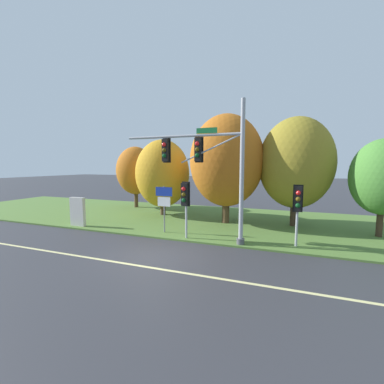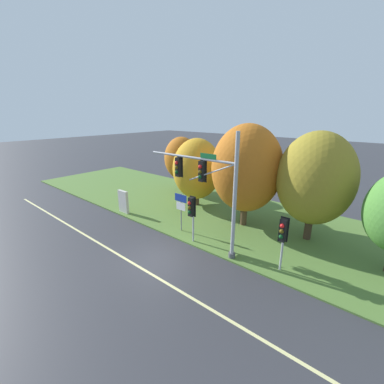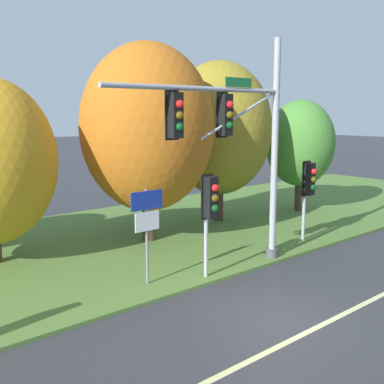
{
  "view_description": "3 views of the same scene",
  "coord_description": "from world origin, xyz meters",
  "px_view_note": "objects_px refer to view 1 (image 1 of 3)",
  "views": [
    {
      "loc": [
        5.66,
        -9.92,
        4.12
      ],
      "look_at": [
        0.53,
        3.62,
        2.59
      ],
      "focal_mm": 24.0,
      "sensor_mm": 36.0,
      "label": 1
    },
    {
      "loc": [
        10.28,
        -8.7,
        8.23
      ],
      "look_at": [
        -0.27,
        3.65,
        3.17
      ],
      "focal_mm": 24.0,
      "sensor_mm": 36.0,
      "label": 2
    },
    {
      "loc": [
        -8.98,
        -7.29,
        5.05
      ],
      "look_at": [
        1.1,
        4.31,
        2.44
      ],
      "focal_mm": 45.0,
      "sensor_mm": 36.0,
      "label": 3
    }
  ],
  "objects_px": {
    "route_sign_post": "(164,201)",
    "tree_tall_centre": "(383,177)",
    "pedestrian_signal_near_kerb": "(185,198)",
    "tree_nearest_road": "(136,171)",
    "tree_mid_verge": "(296,163)",
    "tree_left_of_mast": "(163,174)",
    "traffic_signal_mast": "(208,161)",
    "pedestrian_signal_further_along": "(298,202)",
    "tree_behind_signpost": "(226,161)",
    "info_kiosk": "(78,212)"
  },
  "relations": [
    {
      "from": "route_sign_post",
      "to": "tree_tall_centre",
      "type": "distance_m",
      "value": 12.35
    },
    {
      "from": "pedestrian_signal_near_kerb",
      "to": "tree_nearest_road",
      "type": "height_order",
      "value": "tree_nearest_road"
    },
    {
      "from": "pedestrian_signal_near_kerb",
      "to": "tree_mid_verge",
      "type": "xyz_separation_m",
      "value": [
        5.59,
        5.42,
        1.88
      ]
    },
    {
      "from": "tree_left_of_mast",
      "to": "tree_nearest_road",
      "type": "bearing_deg",
      "value": 149.28
    },
    {
      "from": "pedestrian_signal_near_kerb",
      "to": "tree_tall_centre",
      "type": "xyz_separation_m",
      "value": [
        10.07,
        4.3,
        1.09
      ]
    },
    {
      "from": "traffic_signal_mast",
      "to": "tree_nearest_road",
      "type": "distance_m",
      "value": 12.65
    },
    {
      "from": "pedestrian_signal_near_kerb",
      "to": "pedestrian_signal_further_along",
      "type": "height_order",
      "value": "pedestrian_signal_near_kerb"
    },
    {
      "from": "tree_behind_signpost",
      "to": "info_kiosk",
      "type": "relative_size",
      "value": 3.92
    },
    {
      "from": "route_sign_post",
      "to": "tree_mid_verge",
      "type": "bearing_deg",
      "value": 32.33
    },
    {
      "from": "tree_behind_signpost",
      "to": "info_kiosk",
      "type": "distance_m",
      "value": 10.51
    },
    {
      "from": "tree_left_of_mast",
      "to": "tree_tall_centre",
      "type": "distance_m",
      "value": 14.46
    },
    {
      "from": "traffic_signal_mast",
      "to": "tree_nearest_road",
      "type": "height_order",
      "value": "traffic_signal_mast"
    },
    {
      "from": "route_sign_post",
      "to": "tree_left_of_mast",
      "type": "bearing_deg",
      "value": 118.0
    },
    {
      "from": "route_sign_post",
      "to": "tree_nearest_road",
      "type": "xyz_separation_m",
      "value": [
        -6.75,
        7.4,
        1.59
      ]
    },
    {
      "from": "tree_behind_signpost",
      "to": "info_kiosk",
      "type": "bearing_deg",
      "value": -153.64
    },
    {
      "from": "traffic_signal_mast",
      "to": "route_sign_post",
      "type": "relative_size",
      "value": 2.6
    },
    {
      "from": "route_sign_post",
      "to": "tree_left_of_mast",
      "type": "xyz_separation_m",
      "value": [
        -2.63,
        4.95,
        1.43
      ]
    },
    {
      "from": "pedestrian_signal_near_kerb",
      "to": "tree_tall_centre",
      "type": "distance_m",
      "value": 11.01
    },
    {
      "from": "traffic_signal_mast",
      "to": "tree_behind_signpost",
      "type": "height_order",
      "value": "tree_behind_signpost"
    },
    {
      "from": "pedestrian_signal_further_along",
      "to": "route_sign_post",
      "type": "distance_m",
      "value": 7.34
    },
    {
      "from": "tree_behind_signpost",
      "to": "pedestrian_signal_near_kerb",
      "type": "bearing_deg",
      "value": -103.82
    },
    {
      "from": "traffic_signal_mast",
      "to": "pedestrian_signal_further_along",
      "type": "height_order",
      "value": "traffic_signal_mast"
    },
    {
      "from": "tree_left_of_mast",
      "to": "info_kiosk",
      "type": "bearing_deg",
      "value": -122.13
    },
    {
      "from": "tree_behind_signpost",
      "to": "tree_tall_centre",
      "type": "distance_m",
      "value": 8.98
    },
    {
      "from": "pedestrian_signal_further_along",
      "to": "tree_nearest_road",
      "type": "distance_m",
      "value": 16.06
    },
    {
      "from": "pedestrian_signal_further_along",
      "to": "tree_nearest_road",
      "type": "relative_size",
      "value": 0.54
    },
    {
      "from": "info_kiosk",
      "to": "route_sign_post",
      "type": "bearing_deg",
      "value": 5.29
    },
    {
      "from": "pedestrian_signal_further_along",
      "to": "tree_mid_verge",
      "type": "bearing_deg",
      "value": 90.66
    },
    {
      "from": "tree_nearest_road",
      "to": "tree_mid_verge",
      "type": "relative_size",
      "value": 0.81
    },
    {
      "from": "tree_nearest_road",
      "to": "info_kiosk",
      "type": "relative_size",
      "value": 3.02
    },
    {
      "from": "route_sign_post",
      "to": "tree_nearest_road",
      "type": "relative_size",
      "value": 0.48
    },
    {
      "from": "pedestrian_signal_further_along",
      "to": "tree_tall_centre",
      "type": "relative_size",
      "value": 0.56
    },
    {
      "from": "pedestrian_signal_near_kerb",
      "to": "tree_behind_signpost",
      "type": "relative_size",
      "value": 0.42
    },
    {
      "from": "route_sign_post",
      "to": "tree_behind_signpost",
      "type": "distance_m",
      "value": 5.36
    },
    {
      "from": "pedestrian_signal_near_kerb",
      "to": "tree_behind_signpost",
      "type": "bearing_deg",
      "value": 76.18
    },
    {
      "from": "route_sign_post",
      "to": "traffic_signal_mast",
      "type": "bearing_deg",
      "value": -13.67
    },
    {
      "from": "route_sign_post",
      "to": "tree_left_of_mast",
      "type": "relative_size",
      "value": 0.46
    },
    {
      "from": "pedestrian_signal_further_along",
      "to": "tree_mid_verge",
      "type": "distance_m",
      "value": 5.2
    },
    {
      "from": "tree_nearest_road",
      "to": "tree_behind_signpost",
      "type": "relative_size",
      "value": 0.77
    },
    {
      "from": "traffic_signal_mast",
      "to": "tree_left_of_mast",
      "type": "height_order",
      "value": "traffic_signal_mast"
    },
    {
      "from": "tree_nearest_road",
      "to": "tree_mid_verge",
      "type": "bearing_deg",
      "value": -11.27
    },
    {
      "from": "tree_left_of_mast",
      "to": "tree_mid_verge",
      "type": "relative_size",
      "value": 0.85
    },
    {
      "from": "info_kiosk",
      "to": "traffic_signal_mast",
      "type": "bearing_deg",
      "value": -0.94
    },
    {
      "from": "tree_nearest_road",
      "to": "tree_mid_verge",
      "type": "distance_m",
      "value": 14.31
    },
    {
      "from": "route_sign_post",
      "to": "tree_left_of_mast",
      "type": "distance_m",
      "value": 5.78
    },
    {
      "from": "pedestrian_signal_near_kerb",
      "to": "pedestrian_signal_further_along",
      "type": "distance_m",
      "value": 5.67
    },
    {
      "from": "traffic_signal_mast",
      "to": "tree_mid_verge",
      "type": "distance_m",
      "value": 6.86
    },
    {
      "from": "pedestrian_signal_further_along",
      "to": "tree_tall_centre",
      "type": "distance_m",
      "value": 5.89
    },
    {
      "from": "traffic_signal_mast",
      "to": "pedestrian_signal_further_along",
      "type": "distance_m",
      "value": 4.86
    },
    {
      "from": "traffic_signal_mast",
      "to": "pedestrian_signal_further_along",
      "type": "relative_size",
      "value": 2.35
    }
  ]
}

